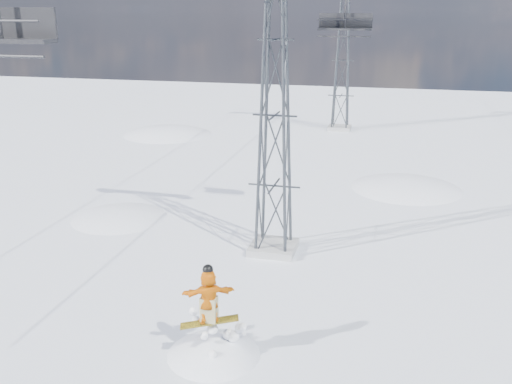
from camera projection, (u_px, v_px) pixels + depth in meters
The scene contains 6 objects.
ground at pixel (183, 361), 15.76m from camera, with size 120.00×120.00×0.00m, color white.
snow_terrain at pixel (234, 295), 39.41m from camera, with size 39.00×37.00×22.00m.
lift_tower_near at pixel (275, 116), 21.29m from camera, with size 5.20×1.80×11.43m.
lift_tower_far at pixel (342, 61), 44.39m from camera, with size 5.20×1.80×11.43m.
lift_chair_near at pixel (3, 28), 9.70m from camera, with size 1.89×0.54×2.34m.
lift_chair_mid at pixel (345, 23), 22.25m from camera, with size 2.10×0.60×2.60m.
Camera 1 is at (5.23, -12.68, 9.29)m, focal length 40.00 mm.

